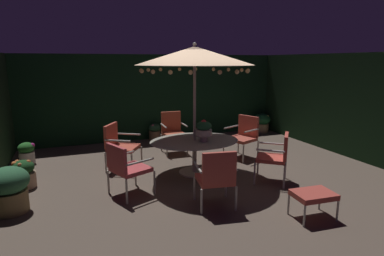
% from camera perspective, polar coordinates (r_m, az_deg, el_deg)
% --- Properties ---
extents(ground_plane, '(8.18, 7.19, 0.02)m').
position_cam_1_polar(ground_plane, '(6.62, 1.42, -8.31)').
color(ground_plane, brown).
extents(hedge_backdrop_rear, '(8.18, 0.30, 2.47)m').
position_cam_1_polar(hedge_backdrop_rear, '(9.53, -6.57, 5.60)').
color(hedge_backdrop_rear, black).
rests_on(hedge_backdrop_rear, ground_plane).
extents(hedge_backdrop_right, '(0.30, 7.19, 2.47)m').
position_cam_1_polar(hedge_backdrop_right, '(8.61, 26.54, 3.73)').
color(hedge_backdrop_right, black).
rests_on(hedge_backdrop_right, ground_plane).
extents(patio_dining_table, '(1.84, 1.49, 0.71)m').
position_cam_1_polar(patio_dining_table, '(6.48, 0.45, -3.18)').
color(patio_dining_table, '#B8B2A8').
rests_on(patio_dining_table, ground_plane).
extents(patio_umbrella, '(2.33, 2.33, 2.64)m').
position_cam_1_polar(patio_umbrella, '(6.26, 0.48, 12.86)').
color(patio_umbrella, '#B3B1AD').
rests_on(patio_umbrella, ground_plane).
extents(centerpiece_planter, '(0.33, 0.33, 0.44)m').
position_cam_1_polar(centerpiece_planter, '(6.30, 2.13, -0.20)').
color(centerpiece_planter, beige).
rests_on(centerpiece_planter, patio_dining_table).
extents(patio_chair_north, '(0.58, 0.63, 1.02)m').
position_cam_1_polar(patio_chair_north, '(8.01, -3.47, -0.27)').
color(patio_chair_north, '#B9B6A7').
rests_on(patio_chair_north, ground_plane).
extents(patio_chair_northeast, '(0.84, 0.85, 0.97)m').
position_cam_1_polar(patio_chair_northeast, '(6.94, -13.05, -2.70)').
color(patio_chair_northeast, '#B9B4A8').
rests_on(patio_chair_northeast, ground_plane).
extents(patio_chair_east, '(0.78, 0.80, 0.92)m').
position_cam_1_polar(patio_chair_east, '(5.54, -11.87, -6.66)').
color(patio_chair_east, '#B5B2A3').
rests_on(patio_chair_east, ground_plane).
extents(patio_chair_southeast, '(0.66, 0.64, 0.96)m').
position_cam_1_polar(patio_chair_southeast, '(4.98, 4.43, -8.50)').
color(patio_chair_southeast, '#B7B4A8').
rests_on(patio_chair_southeast, ground_plane).
extents(patio_chair_south, '(0.79, 0.79, 0.96)m').
position_cam_1_polar(patio_chair_south, '(6.21, 15.00, -4.58)').
color(patio_chair_south, '#B7AEA9').
rests_on(patio_chair_south, ground_plane).
extents(patio_chair_southwest, '(0.78, 0.80, 0.99)m').
position_cam_1_polar(patio_chair_southwest, '(7.68, 9.34, -1.08)').
color(patio_chair_southwest, '#BAB4AA').
rests_on(patio_chair_southwest, ground_plane).
extents(ottoman_footrest, '(0.62, 0.47, 0.40)m').
position_cam_1_polar(ottoman_footrest, '(5.07, 21.06, -11.30)').
color(ottoman_footrest, '#B3B6A7').
rests_on(ottoman_footrest, ground_plane).
extents(potted_plant_right_near, '(0.40, 0.40, 0.52)m').
position_cam_1_polar(potted_plant_right_near, '(6.61, -28.09, -7.30)').
color(potted_plant_right_near, tan).
rests_on(potted_plant_right_near, ground_plane).
extents(potted_plant_back_center, '(0.60, 0.60, 0.72)m').
position_cam_1_polar(potted_plant_back_center, '(5.64, -30.11, -9.36)').
color(potted_plant_back_center, olive).
rests_on(potted_plant_back_center, ground_plane).
extents(potted_plant_left_near, '(0.53, 0.53, 0.60)m').
position_cam_1_polar(potted_plant_left_near, '(10.63, 12.51, 1.08)').
color(potted_plant_left_near, tan).
rests_on(potted_plant_left_near, ground_plane).
extents(potted_plant_back_left, '(0.36, 0.35, 0.49)m').
position_cam_1_polar(potted_plant_back_left, '(8.08, -27.66, -3.95)').
color(potted_plant_back_left, beige).
rests_on(potted_plant_back_left, ground_plane).
extents(potted_plant_right_far, '(0.35, 0.35, 0.50)m').
position_cam_1_polar(potted_plant_right_far, '(9.33, -6.75, -0.65)').
color(potted_plant_right_far, olive).
rests_on(potted_plant_right_far, ground_plane).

